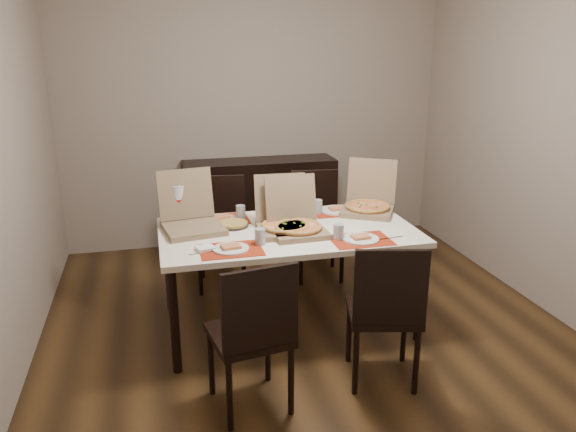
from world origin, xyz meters
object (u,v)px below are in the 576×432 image
object	(u,v)px
chair_far_right	(317,219)
dining_table	(288,238)
chair_far_left	(221,227)
soda_bottle	(178,204)
pizza_box_center	(297,225)
dip_bowl	(304,218)
sideboard	(260,204)
chair_near_left	(253,331)
chair_near_right	(386,309)

from	to	relation	value
chair_far_right	dining_table	bearing A→B (deg)	-118.38
chair_far_left	soda_bottle	bearing A→B (deg)	-124.80
chair_far_left	pizza_box_center	xyz separation A→B (m)	(0.42, -0.96, 0.30)
dip_bowl	chair_far_right	bearing A→B (deg)	65.97
sideboard	dip_bowl	xyz separation A→B (m)	(0.04, -1.49, 0.31)
chair_near_left	chair_near_right	bearing A→B (deg)	5.47
chair_near_left	dip_bowl	bearing A→B (deg)	62.29
chair_far_left	dip_bowl	size ratio (longest dim) A/B	8.80
dining_table	chair_near_left	distance (m)	1.06
pizza_box_center	dip_bowl	distance (m)	0.30
dining_table	chair_far_right	distance (m)	1.02
pizza_box_center	dip_bowl	size ratio (longest dim) A/B	4.03
sideboard	pizza_box_center	distance (m)	1.80
chair_near_left	chair_far_left	distance (m)	1.84
chair_far_left	chair_far_right	bearing A→B (deg)	0.25
dining_table	dip_bowl	xyz separation A→B (m)	(0.17, 0.19, 0.08)
dining_table	chair_near_right	size ratio (longest dim) A/B	1.94
dip_bowl	soda_bottle	world-z (taller)	soda_bottle
chair_near_left	pizza_box_center	xyz separation A→B (m)	(0.47, 0.87, 0.30)
sideboard	pizza_box_center	xyz separation A→B (m)	(-0.08, -1.76, 0.36)
chair_near_left	soda_bottle	xyz separation A→B (m)	(-0.31, 1.30, 0.38)
chair_near_right	dip_bowl	distance (m)	1.11
chair_near_left	chair_far_left	size ratio (longest dim) A/B	1.00
sideboard	chair_near_right	size ratio (longest dim) A/B	1.61
chair_far_left	dip_bowl	bearing A→B (deg)	-52.31
chair_near_right	chair_far_right	distance (m)	1.76
chair_near_left	pizza_box_center	distance (m)	1.04
chair_near_right	dip_bowl	xyz separation A→B (m)	(-0.22, 1.06, 0.25)
chair_far_right	pizza_box_center	size ratio (longest dim) A/B	2.18
pizza_box_center	chair_far_left	bearing A→B (deg)	113.36
chair_far_left	soda_bottle	xyz separation A→B (m)	(-0.37, -0.53, 0.38)
soda_bottle	pizza_box_center	bearing A→B (deg)	-28.57
chair_near_right	chair_far_right	xyz separation A→B (m)	(0.10, 1.76, 0.00)
sideboard	dip_bowl	world-z (taller)	sideboard
dining_table	chair_far_left	size ratio (longest dim) A/B	1.94
chair_near_left	chair_far_right	size ratio (longest dim) A/B	1.00
chair_near_right	dip_bowl	bearing A→B (deg)	101.53
pizza_box_center	dip_bowl	bearing A→B (deg)	65.17
chair_near_left	pizza_box_center	bearing A→B (deg)	61.44
chair_far_left	dip_bowl	xyz separation A→B (m)	(0.54, -0.70, 0.25)
chair_near_left	chair_far_left	bearing A→B (deg)	88.20
chair_near_right	chair_far_left	world-z (taller)	same
chair_near_right	soda_bottle	bearing A→B (deg)	132.68
sideboard	chair_near_left	xyz separation A→B (m)	(-0.55, -2.63, 0.06)
chair_near_right	chair_far_left	bearing A→B (deg)	113.26
dining_table	sideboard	bearing A→B (deg)	85.80
chair_near_right	chair_far_right	world-z (taller)	same
sideboard	chair_near_right	distance (m)	2.57
sideboard	chair_far_right	world-z (taller)	chair_far_right
dining_table	chair_near_right	distance (m)	0.97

